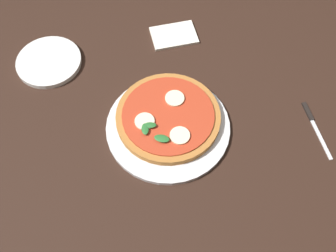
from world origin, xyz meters
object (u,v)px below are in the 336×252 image
at_px(pizza, 168,118).
at_px(napkin, 174,35).
at_px(plate_white, 49,62).
at_px(serving_tray, 168,127).
at_px(dining_table, 161,139).
at_px(knife, 313,123).

height_order(pizza, napkin, pizza).
height_order(pizza, plate_white, pizza).
distance_m(serving_tray, plate_white, 0.39).
relative_size(dining_table, plate_white, 7.93).
bearing_deg(knife, plate_white, -18.98).
xyz_separation_m(plate_white, knife, (-0.69, 0.24, -0.00)).
distance_m(dining_table, napkin, 0.31).
height_order(napkin, knife, napkin).
xyz_separation_m(serving_tray, knife, (-0.37, 0.01, -0.00)).
distance_m(pizza, knife, 0.37).
xyz_separation_m(serving_tray, plate_white, (0.32, -0.23, 0.00)).
xyz_separation_m(napkin, knife, (-0.33, 0.32, -0.00)).
distance_m(dining_table, serving_tray, 0.10).
distance_m(plate_white, knife, 0.73).
xyz_separation_m(dining_table, serving_tray, (-0.02, 0.02, 0.10)).
xyz_separation_m(serving_tray, napkin, (-0.04, -0.31, -0.00)).
bearing_deg(serving_tray, knife, 178.84).
relative_size(pizza, knife, 1.56).
bearing_deg(pizza, napkin, -96.59).
relative_size(serving_tray, napkin, 2.39).
bearing_deg(serving_tray, plate_white, -35.71).
bearing_deg(napkin, plate_white, 12.98).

